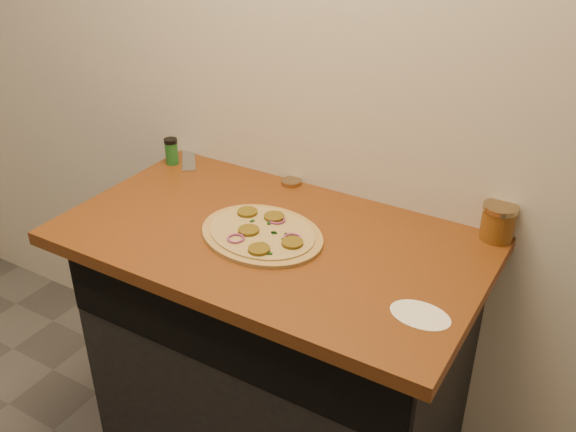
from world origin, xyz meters
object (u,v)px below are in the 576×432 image
Objects in this scene: pizza at (262,233)px; spice_shaker at (171,151)px; chefs_knife at (188,146)px; salsa_jar at (498,222)px.

spice_shaker is (-0.53, 0.25, 0.04)m from pizza.
spice_shaker is at bearing -74.32° from chefs_knife.
chefs_knife is 0.14m from spice_shaker.
salsa_jar is 1.10m from spice_shaker.
pizza is 0.69m from chefs_knife.
chefs_knife is at bearing 176.90° from salsa_jar.
chefs_knife is at bearing 145.92° from pizza.
chefs_knife is 2.80× the size of salsa_jar.
chefs_knife is 1.14m from salsa_jar.
pizza is at bearing -25.32° from spice_shaker.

